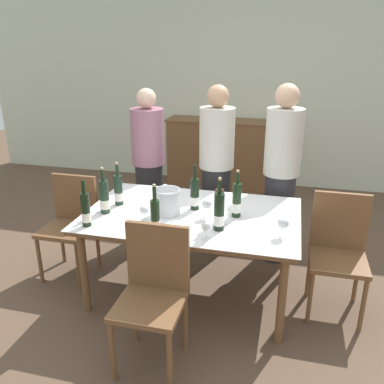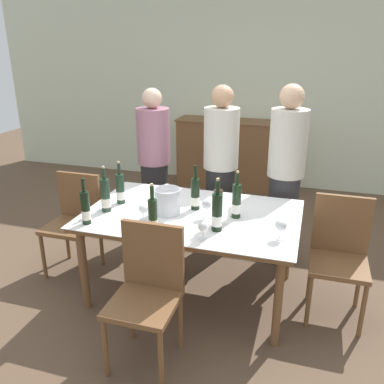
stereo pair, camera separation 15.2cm
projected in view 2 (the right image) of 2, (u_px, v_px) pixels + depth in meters
ground_plane at (192, 291)px, 3.47m from camera, size 12.00×12.00×0.00m
back_wall at (255, 87)px, 5.67m from camera, size 8.00×0.10×2.80m
sideboard_cabinet at (229, 154)px, 5.81m from camera, size 1.50×0.46×0.97m
dining_table at (192, 221)px, 3.24m from camera, size 1.68×1.08×0.73m
ice_bucket at (167, 201)px, 3.17m from camera, size 0.21×0.21×0.21m
wine_bottle_0 at (236, 202)px, 3.10m from camera, size 0.07×0.07×0.38m
wine_bottle_1 at (153, 217)px, 2.85m from camera, size 0.07×0.07×0.37m
wine_bottle_2 at (217, 213)px, 2.88m from camera, size 0.08×0.08×0.39m
wine_bottle_3 at (106, 196)px, 3.21m from camera, size 0.08×0.08×0.37m
wine_bottle_4 at (195, 195)px, 3.25m from camera, size 0.07×0.07×0.37m
wine_bottle_5 at (120, 189)px, 3.38m from camera, size 0.07×0.07×0.36m
wine_bottle_6 at (86, 208)px, 2.99m from camera, size 0.07×0.07×0.36m
wine_bottle_7 at (218, 208)px, 2.98m from camera, size 0.07×0.07×0.37m
wine_glass_0 at (143, 209)px, 3.05m from camera, size 0.07×0.07×0.13m
wine_glass_1 at (206, 205)px, 3.10m from camera, size 0.08×0.08×0.15m
wine_glass_2 at (281, 226)px, 2.77m from camera, size 0.08×0.08×0.14m
wine_glass_3 at (167, 189)px, 3.46m from camera, size 0.09×0.09×0.14m
wine_glass_4 at (203, 227)px, 2.76m from camera, size 0.08×0.08×0.14m
chair_near_front at (148, 286)px, 2.61m from camera, size 0.42×0.42×0.93m
chair_right_end at (339, 250)px, 3.05m from camera, size 0.42×0.42×0.93m
chair_left_end at (75, 216)px, 3.67m from camera, size 0.42×0.42×0.89m
person_host at (154, 167)px, 4.18m from camera, size 0.33×0.33×1.58m
person_guest_left at (220, 172)px, 3.91m from camera, size 0.33×0.33×1.64m
person_guest_right at (285, 177)px, 3.69m from camera, size 0.33×0.33×1.67m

